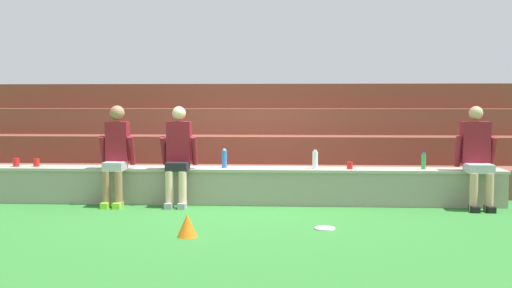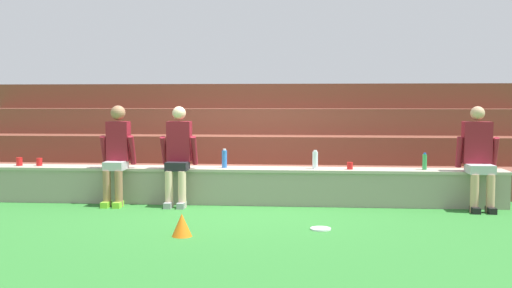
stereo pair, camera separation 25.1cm
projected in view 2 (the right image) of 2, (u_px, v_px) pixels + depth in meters
ground_plane at (234, 206)px, 8.46m from camera, size 80.00×80.00×0.00m
stone_seating_wall at (236, 184)px, 8.66m from camera, size 7.58×0.49×0.51m
brick_bleachers at (250, 146)px, 10.69m from camera, size 9.59×2.57×1.78m
person_far_left at (117, 152)px, 8.52m from camera, size 0.49×0.54×1.41m
person_left_of_center at (178, 153)px, 8.45m from camera, size 0.51×0.52×1.40m
person_center at (478, 155)px, 8.12m from camera, size 0.55×0.58×1.40m
water_bottle_center_gap at (224, 159)px, 8.64m from camera, size 0.07×0.07×0.27m
water_bottle_near_right at (425, 162)px, 8.40m from camera, size 0.06×0.06×0.24m
water_bottle_mid_right at (315, 160)px, 8.52m from camera, size 0.08×0.08×0.27m
plastic_cup_right_end at (350, 166)px, 8.44m from camera, size 0.08×0.08×0.10m
plastic_cup_left_end at (39, 162)px, 8.90m from camera, size 0.09×0.09×0.12m
plastic_cup_middle at (19, 162)px, 8.90m from camera, size 0.09×0.09×0.12m
frisbee at (321, 229)px, 6.90m from camera, size 0.24×0.24×0.02m
sports_cone at (182, 225)px, 6.54m from camera, size 0.22×0.22×0.25m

